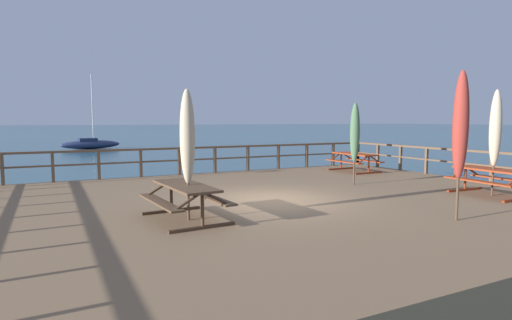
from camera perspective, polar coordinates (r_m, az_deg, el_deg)
The scene contains 13 objects.
ground_plane at distance 11.41m, azimuth 2.17°, elevation -9.46°, with size 600.00×600.00×0.00m, color #2D5B6B.
wooden_deck at distance 11.31m, azimuth 2.18°, elevation -7.50°, with size 16.74×12.67×0.80m, color #846647.
railing_waterside_far at distance 16.77m, azimuth -8.04°, elevation 0.61°, with size 16.54×0.10×1.09m.
railing_side_right at distance 16.69m, azimuth 27.76°, elevation -0.02°, with size 0.10×12.47×1.09m.
picnic_table_mid_right at distance 13.58m, azimuth 29.71°, elevation -1.91°, with size 1.52×2.18×0.78m.
picnic_table_front_right at distance 17.87m, azimuth 13.39°, elevation 0.25°, with size 1.43×2.10×0.78m.
picnic_table_front_left at distance 9.04m, azimuth -9.69°, elevation -4.61°, with size 1.56×2.26×0.78m.
patio_umbrella_short_front at distance 13.44m, azimuth 30.07°, elevation 3.76°, with size 0.32×0.32×3.00m.
patio_umbrella_short_mid at distance 17.87m, azimuth 13.46°, elevation 4.09°, with size 0.32×0.32×2.76m.
patio_umbrella_tall_back_right at distance 8.86m, azimuth -9.42°, elevation 3.09°, with size 0.32×0.32×2.80m.
patio_umbrella_tall_mid_left at distance 14.07m, azimuth 13.45°, elevation 3.65°, with size 0.32×0.32×2.72m.
patio_umbrella_tall_back_left at distance 9.72m, azimuth 26.32°, elevation 4.24°, with size 0.32×0.32×3.18m.
sailboat_distant at distance 46.58m, azimuth -21.81°, elevation 2.06°, with size 6.20×2.68×7.72m.
Camera 1 is at (-5.32, -9.66, 2.93)m, focal length 29.08 mm.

